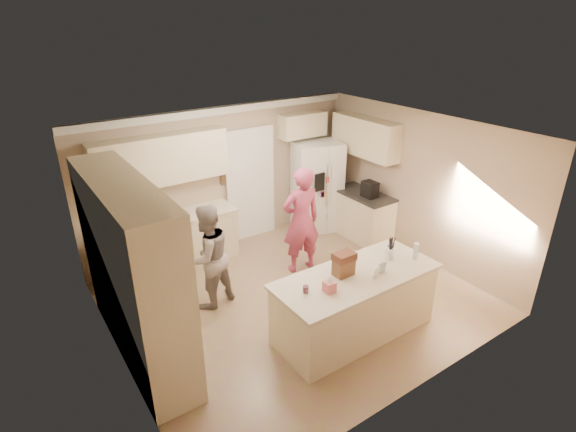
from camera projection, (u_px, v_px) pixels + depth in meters
floor at (295, 299)px, 6.99m from camera, size 5.20×4.60×0.02m
ceiling at (297, 133)px, 5.90m from camera, size 5.20×4.60×0.02m
wall_back at (223, 178)px, 8.18m from camera, size 5.20×0.02×2.60m
wall_front at (423, 300)px, 4.71m from camera, size 5.20×0.02×2.60m
wall_left at (109, 278)px, 5.10m from camera, size 0.02×4.60×2.60m
wall_right at (418, 186)px, 7.79m from camera, size 0.02×4.60×2.60m
crown_back at (220, 111)px, 7.63m from camera, size 5.20×0.08×0.12m
pantry_bank at (133, 272)px, 5.46m from camera, size 0.60×2.60×2.35m
back_base_cab at (174, 243)px, 7.71m from camera, size 2.20×0.60×0.88m
back_countertop at (171, 219)px, 7.51m from camera, size 2.24×0.63×0.04m
back_upper_cab at (161, 160)px, 7.20m from camera, size 2.20×0.35×0.80m
doorway_opening at (250, 186)px, 8.54m from camera, size 0.90×0.06×2.10m
doorway_casing at (251, 186)px, 8.52m from camera, size 1.02×0.03×2.22m
wall_frame_upper at (224, 165)px, 8.06m from camera, size 0.15×0.02×0.20m
wall_frame_lower at (225, 180)px, 8.17m from camera, size 0.15×0.02×0.20m
refrigerator at (317, 187)px, 8.91m from camera, size 1.06×0.93×1.80m
fridge_seam at (328, 192)px, 8.65m from camera, size 0.02×0.02×1.78m
fridge_dispenser at (320, 182)px, 8.42m from camera, size 0.22×0.03×0.35m
fridge_handle_l at (327, 185)px, 8.55m from camera, size 0.02×0.02×0.85m
fridge_handle_r at (331, 184)px, 8.60m from camera, size 0.02×0.02×0.85m
over_fridge_cab at (302, 125)px, 8.56m from camera, size 0.95×0.35×0.45m
right_base_cab at (362, 216)px, 8.74m from camera, size 0.60×1.20×0.88m
right_countertop at (363, 194)px, 8.54m from camera, size 0.63×1.24×0.04m
right_upper_cab at (365, 137)px, 8.33m from camera, size 0.35×1.50×0.70m
coffee_maker at (370, 189)px, 8.30m from camera, size 0.22×0.28×0.30m
island_base at (355, 305)px, 6.08m from camera, size 2.20×0.90×0.88m
island_top at (357, 276)px, 5.89m from camera, size 2.28×0.96×0.05m
utensil_crock at (390, 254)px, 6.22m from camera, size 0.13×0.13×0.15m
tissue_box at (329, 287)px, 5.49m from camera, size 0.13×0.13×0.14m
tissue_plume at (330, 279)px, 5.45m from camera, size 0.08×0.08×0.08m
dollhouse_body at (344, 267)px, 5.83m from camera, size 0.26×0.18×0.22m
dollhouse_roof at (344, 257)px, 5.77m from camera, size 0.28×0.20×0.10m
jam_jar at (306, 289)px, 5.49m from camera, size 0.07×0.07×0.09m
greeting_card_a at (377, 272)px, 5.77m from camera, size 0.12×0.06×0.16m
greeting_card_b at (382, 267)px, 5.89m from camera, size 0.12×0.05×0.16m
water_bottle at (416, 251)px, 6.21m from camera, size 0.07×0.07×0.24m
shaker_salt at (389, 248)px, 6.45m from camera, size 0.05×0.05×0.09m
shaker_pepper at (392, 247)px, 6.49m from camera, size 0.05×0.05×0.09m
teen_boy at (208, 257)px, 6.54m from camera, size 0.90×0.78×1.61m
teen_girl at (301, 221)px, 7.41m from camera, size 0.73×0.54×1.84m
fridge_magnets at (328, 192)px, 8.64m from camera, size 0.76×0.02×1.44m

